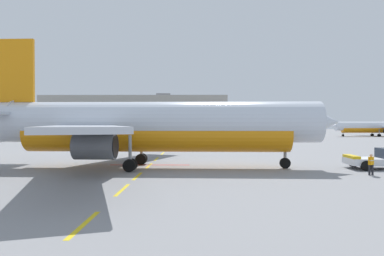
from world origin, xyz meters
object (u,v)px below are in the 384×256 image
pushback_tug (384,159)px  ground_crew_worker (371,163)px  airliner_foreground (151,126)px  airliner_mid_left (372,127)px  airliner_far_center (40,126)px

pushback_tug → ground_crew_worker: (-3.13, -3.91, 0.08)m
airliner_foreground → airliner_mid_left: bearing=52.3°
pushback_tug → airliner_far_center: (-57.81, 57.50, 2.69)m
pushback_tug → ground_crew_worker: 5.01m
airliner_foreground → airliner_mid_left: size_ratio=1.31×
ground_crew_worker → pushback_tug: bearing=51.4°
pushback_tug → airliner_foreground: bearing=178.3°
airliner_mid_left → ground_crew_worker: bearing=-117.1°
pushback_tug → ground_crew_worker: pushback_tug is taller
airliner_foreground → ground_crew_worker: bearing=-14.0°
pushback_tug → ground_crew_worker: bearing=-128.6°
airliner_foreground → airliner_far_center: airliner_foreground is taller
airliner_far_center → ground_crew_worker: size_ratio=18.19×
airliner_foreground → airliner_far_center: (-36.40, 56.85, -0.36)m
airliner_foreground → airliner_mid_left: 99.70m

